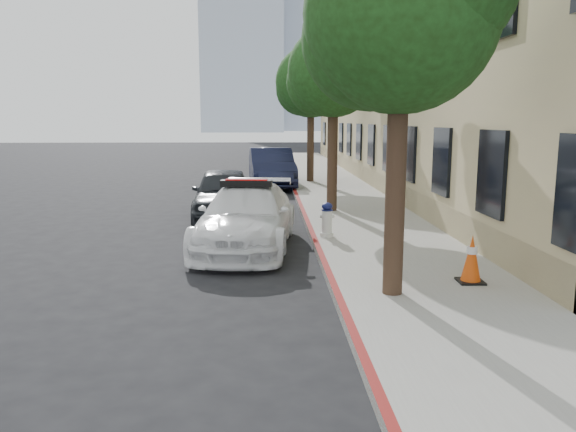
# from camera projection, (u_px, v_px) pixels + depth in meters

# --- Properties ---
(ground) EXTENTS (120.00, 120.00, 0.00)m
(ground) POSITION_uv_depth(u_px,v_px,m) (215.00, 270.00, 10.52)
(ground) COLOR black
(ground) RESTS_ON ground
(sidewalk) EXTENTS (3.20, 50.00, 0.15)m
(sidewalk) POSITION_uv_depth(u_px,v_px,m) (338.00, 195.00, 20.49)
(sidewalk) COLOR gray
(sidewalk) RESTS_ON ground
(curb_strip) EXTENTS (0.12, 50.00, 0.15)m
(curb_strip) POSITION_uv_depth(u_px,v_px,m) (296.00, 195.00, 20.43)
(curb_strip) COLOR maroon
(curb_strip) RESTS_ON ground
(building) EXTENTS (8.00, 36.00, 10.00)m
(building) POSITION_uv_depth(u_px,v_px,m) (451.00, 69.00, 24.80)
(building) COLOR tan
(building) RESTS_ON ground
(tower_right) EXTENTS (14.00, 14.00, 44.00)m
(tower_right) POSITION_uv_depth(u_px,v_px,m) (297.00, 42.00, 140.07)
(tower_right) COLOR #9EA8B7
(tower_right) RESTS_ON ground
(tree_near) EXTENTS (2.92, 2.82, 5.62)m
(tree_near) POSITION_uv_depth(u_px,v_px,m) (403.00, 13.00, 7.92)
(tree_near) COLOR black
(tree_near) RESTS_ON sidewalk
(tree_mid) EXTENTS (2.77, 2.64, 5.43)m
(tree_mid) POSITION_uv_depth(u_px,v_px,m) (335.00, 70.00, 15.82)
(tree_mid) COLOR black
(tree_mid) RESTS_ON sidewalk
(tree_far) EXTENTS (3.10, 3.00, 5.81)m
(tree_far) POSITION_uv_depth(u_px,v_px,m) (312.00, 81.00, 23.66)
(tree_far) COLOR black
(tree_far) RESTS_ON sidewalk
(police_car) EXTENTS (2.43, 4.89, 1.52)m
(police_car) POSITION_uv_depth(u_px,v_px,m) (247.00, 217.00, 12.22)
(police_car) COLOR white
(police_car) RESTS_ON ground
(parked_car_mid) EXTENTS (1.93, 4.30, 1.43)m
(parked_car_mid) POSITION_uv_depth(u_px,v_px,m) (224.00, 193.00, 15.93)
(parked_car_mid) COLOR black
(parked_car_mid) RESTS_ON ground
(parked_car_far) EXTENTS (2.04, 5.00, 1.61)m
(parked_car_far) POSITION_uv_depth(u_px,v_px,m) (271.00, 168.00, 23.37)
(parked_car_far) COLOR black
(parked_car_far) RESTS_ON ground
(fire_hydrant) EXTENTS (0.33, 0.30, 0.79)m
(fire_hydrant) POSITION_uv_depth(u_px,v_px,m) (327.00, 220.00, 12.73)
(fire_hydrant) COLOR silver
(fire_hydrant) RESTS_ON sidewalk
(traffic_cone) EXTENTS (0.43, 0.43, 0.79)m
(traffic_cone) POSITION_uv_depth(u_px,v_px,m) (472.00, 259.00, 9.14)
(traffic_cone) COLOR black
(traffic_cone) RESTS_ON sidewalk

